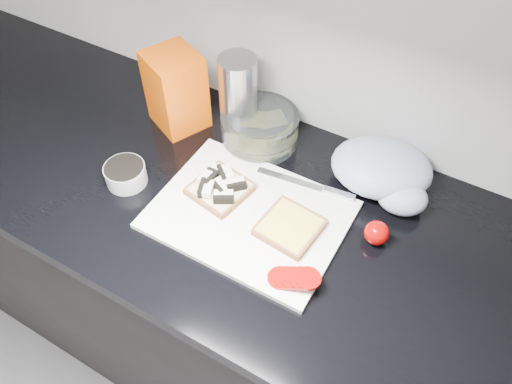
# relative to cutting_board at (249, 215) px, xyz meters

# --- Properties ---
(base_cabinet) EXTENTS (3.50, 0.60, 0.86)m
(base_cabinet) POSITION_rel_cutting_board_xyz_m (-0.04, 0.03, -0.48)
(base_cabinet) COLOR black
(base_cabinet) RESTS_ON ground
(countertop) EXTENTS (3.50, 0.64, 0.04)m
(countertop) POSITION_rel_cutting_board_xyz_m (-0.04, 0.03, -0.03)
(countertop) COLOR black
(countertop) RESTS_ON base_cabinet
(cutting_board) EXTENTS (0.40, 0.30, 0.01)m
(cutting_board) POSITION_rel_cutting_board_xyz_m (0.00, 0.00, 0.00)
(cutting_board) COLOR white
(cutting_board) RESTS_ON countertop
(bread_left) EXTENTS (0.14, 0.14, 0.04)m
(bread_left) POSITION_rel_cutting_board_xyz_m (-0.09, 0.02, 0.02)
(bread_left) COLOR beige
(bread_left) RESTS_ON cutting_board
(bread_right) EXTENTS (0.13, 0.13, 0.02)m
(bread_right) POSITION_rel_cutting_board_xyz_m (0.09, 0.00, 0.01)
(bread_right) COLOR beige
(bread_right) RESTS_ON cutting_board
(tomato_slices) EXTENTS (0.11, 0.08, 0.02)m
(tomato_slices) POSITION_rel_cutting_board_xyz_m (0.16, -0.10, 0.02)
(tomato_slices) COLOR #920503
(tomato_slices) RESTS_ON cutting_board
(knife) EXTENTS (0.23, 0.04, 0.01)m
(knife) POSITION_rel_cutting_board_xyz_m (0.10, 0.14, 0.01)
(knife) COLOR silver
(knife) RESTS_ON cutting_board
(seed_tub) EXTENTS (0.09, 0.09, 0.05)m
(seed_tub) POSITION_rel_cutting_board_xyz_m (-0.29, -0.05, 0.02)
(seed_tub) COLOR #AEB3B3
(seed_tub) RESTS_ON countertop
(tub_lid) EXTENTS (0.11, 0.11, 0.01)m
(tub_lid) POSITION_rel_cutting_board_xyz_m (-0.14, 0.10, -0.00)
(tub_lid) COLOR silver
(tub_lid) RESTS_ON countertop
(glass_bowl) EXTENTS (0.19, 0.19, 0.08)m
(glass_bowl) POSITION_rel_cutting_board_xyz_m (-0.10, 0.22, 0.03)
(glass_bowl) COLOR silver
(glass_bowl) RESTS_ON countertop
(bread_bag) EXTENTS (0.16, 0.16, 0.19)m
(bread_bag) POSITION_rel_cutting_board_xyz_m (-0.31, 0.18, 0.09)
(bread_bag) COLOR #D64803
(bread_bag) RESTS_ON countertop
(steel_canister) EXTENTS (0.09, 0.09, 0.21)m
(steel_canister) POSITION_rel_cutting_board_xyz_m (-0.16, 0.22, 0.10)
(steel_canister) COLOR #A6A6AA
(steel_canister) RESTS_ON countertop
(grocery_bag) EXTENTS (0.26, 0.23, 0.10)m
(grocery_bag) POSITION_rel_cutting_board_xyz_m (0.21, 0.22, 0.04)
(grocery_bag) COLOR #97A5BA
(grocery_bag) RESTS_ON countertop
(whole_tomatoes) EXTENTS (0.05, 0.05, 0.05)m
(whole_tomatoes) POSITION_rel_cutting_board_xyz_m (0.26, 0.07, 0.02)
(whole_tomatoes) COLOR #920503
(whole_tomatoes) RESTS_ON countertop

